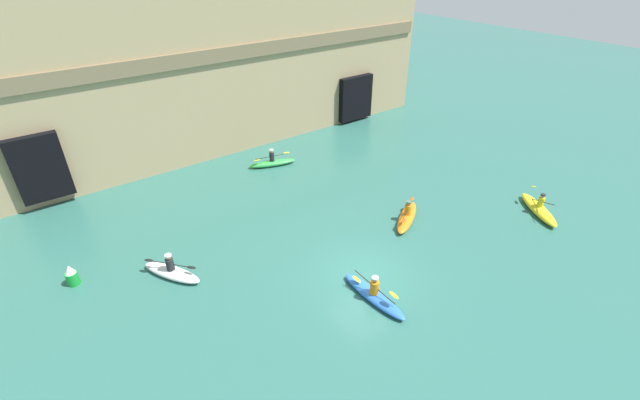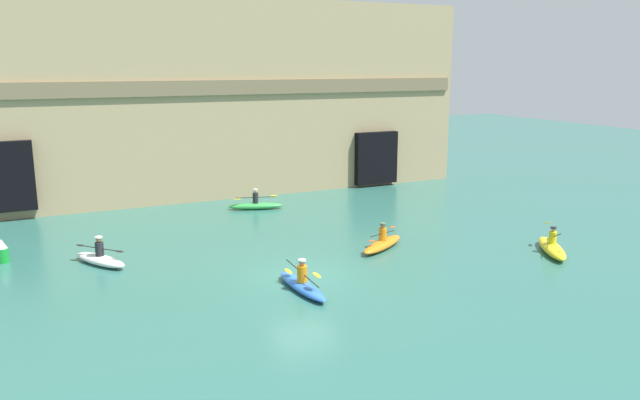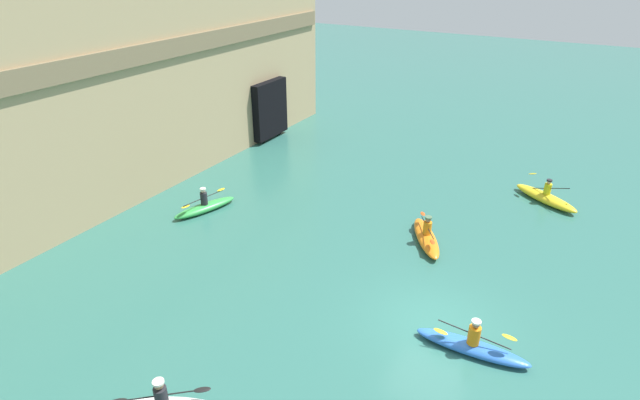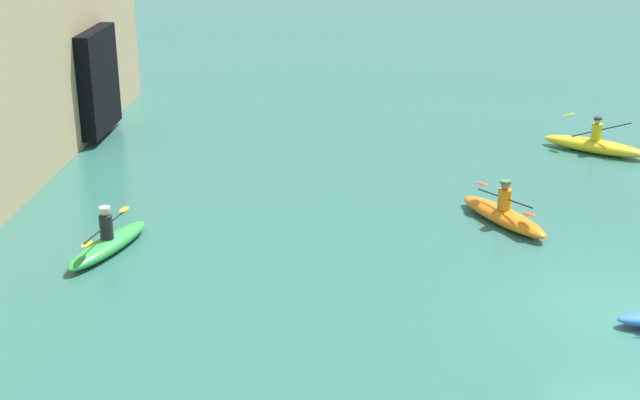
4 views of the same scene
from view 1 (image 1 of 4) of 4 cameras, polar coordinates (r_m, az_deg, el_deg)
ground_plane at (r=19.23m, az=5.81°, el=-9.91°), size 120.00×120.00×0.00m
cliff_bluff at (r=30.83m, az=-16.13°, el=17.63°), size 34.36×6.60×11.77m
kayak_yellow at (r=25.82m, az=27.14°, el=-1.06°), size 2.39×3.26×1.21m
kayak_orange at (r=22.84m, az=11.53°, el=-2.15°), size 3.08×2.30×1.17m
kayak_green at (r=28.03m, az=-6.39°, el=5.00°), size 3.12×1.59×1.16m
kayak_blue at (r=18.03m, az=7.18°, el=-12.42°), size 0.84×3.37×1.18m
kayak_white at (r=20.00m, az=-19.16°, el=-9.01°), size 2.09×2.91×1.18m
marker_buoy at (r=21.22m, az=-30.21°, el=-8.69°), size 0.50×0.50×0.99m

